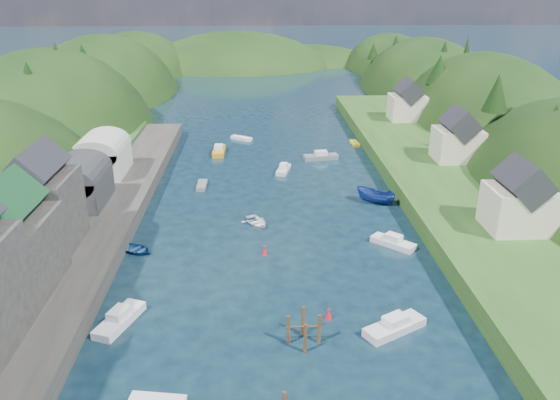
{
  "coord_description": "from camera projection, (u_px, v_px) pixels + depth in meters",
  "views": [
    {
      "loc": [
        -2.66,
        -34.12,
        29.26
      ],
      "look_at": [
        0.0,
        28.0,
        4.0
      ],
      "focal_mm": 35.0,
      "sensor_mm": 36.0,
      "label": 1
    }
  ],
  "objects": [
    {
      "name": "hill_trees",
      "position": [
        268.0,
        88.0,
        97.98
      ],
      "size": [
        91.85,
        149.42,
        12.81
      ],
      "color": "black",
      "rests_on": "ground"
    },
    {
      "name": "boat_sheds",
      "position": [
        90.0,
        165.0,
        75.78
      ],
      "size": [
        7.0,
        21.0,
        7.5
      ],
      "color": "#2D2D30",
      "rests_on": "quay_left"
    },
    {
      "name": "far_hills",
      "position": [
        267.0,
        92.0,
        207.88
      ],
      "size": [
        103.0,
        68.0,
        44.0
      ],
      "color": "black",
      "rests_on": "ground"
    },
    {
      "name": "channel_buoy_near",
      "position": [
        329.0,
        314.0,
        50.45
      ],
      "size": [
        0.7,
        0.7,
        1.1
      ],
      "color": "red",
      "rests_on": "ground"
    },
    {
      "name": "ground",
      "position": [
        274.0,
        172.0,
        88.98
      ],
      "size": [
        600.0,
        600.0,
        0.0
      ],
      "primitive_type": "plane",
      "color": "black",
      "rests_on": "ground"
    },
    {
      "name": "moored_boats",
      "position": [
        282.0,
        242.0,
        64.05
      ],
      "size": [
        36.23,
        88.83,
        2.23
      ],
      "color": "silver",
      "rests_on": "ground"
    },
    {
      "name": "quay_left",
      "position": [
        65.0,
        256.0,
        59.89
      ],
      "size": [
        12.0,
        110.0,
        2.0
      ],
      "primitive_type": "cube",
      "color": "#2D2B28",
      "rests_on": "ground"
    },
    {
      "name": "hillside_left",
      "position": [
        54.0,
        172.0,
        113.36
      ],
      "size": [
        44.0,
        245.56,
        52.0
      ],
      "color": "black",
      "rests_on": "ground"
    },
    {
      "name": "channel_buoy_far",
      "position": [
        265.0,
        250.0,
        62.26
      ],
      "size": [
        0.7,
        0.7,
        1.1
      ],
      "color": "red",
      "rests_on": "ground"
    },
    {
      "name": "hillside_right",
      "position": [
        480.0,
        164.0,
        116.7
      ],
      "size": [
        36.0,
        245.56,
        48.0
      ],
      "color": "black",
      "rests_on": "ground"
    },
    {
      "name": "piling_cluster_far",
      "position": [
        304.0,
        332.0,
        46.9
      ],
      "size": [
        3.14,
        2.94,
        3.3
      ],
      "color": "#382314",
      "rests_on": "ground"
    },
    {
      "name": "terrace_right",
      "position": [
        446.0,
        184.0,
        80.26
      ],
      "size": [
        16.0,
        120.0,
        2.4
      ],
      "primitive_type": "cube",
      "color": "#234719",
      "rests_on": "ground"
    },
    {
      "name": "terrace_left_grass",
      "position": [
        0.0,
        255.0,
        59.51
      ],
      "size": [
        12.0,
        110.0,
        2.5
      ],
      "primitive_type": "cube",
      "color": "#234719",
      "rests_on": "ground"
    },
    {
      "name": "right_bank_cottages",
      "position": [
        451.0,
        138.0,
        86.35
      ],
      "size": [
        9.0,
        59.24,
        8.41
      ],
      "color": "beige",
      "rests_on": "terrace_right"
    }
  ]
}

